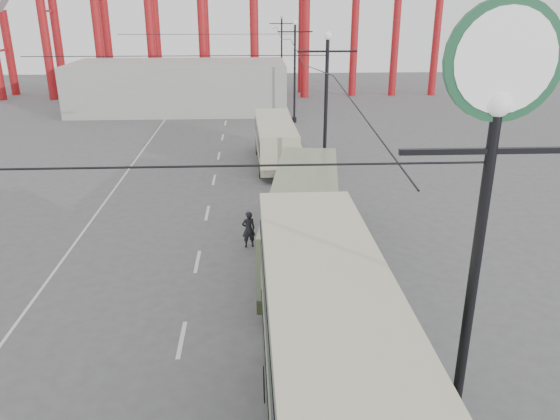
{
  "coord_description": "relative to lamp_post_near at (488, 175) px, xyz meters",
  "views": [
    {
      "loc": [
        1.51,
        -11.88,
        10.65
      ],
      "look_at": [
        2.57,
        8.33,
        3.0
      ],
      "focal_mm": 35.0,
      "sensor_mm": 36.0,
      "label": 1
    }
  ],
  "objects": [
    {
      "name": "road_markings",
      "position": [
        -6.46,
        22.7,
        -7.86
      ],
      "size": [
        12.52,
        120.0,
        0.01
      ],
      "color": "silver",
      "rests_on": "ground"
    },
    {
      "name": "lamp_post_near",
      "position": [
        0.0,
        0.0,
        0.0
      ],
      "size": [
        3.2,
        0.44,
        10.8
      ],
      "color": "black",
      "rests_on": "ground"
    },
    {
      "name": "lamp_post_mid",
      "position": [
        0.0,
        21.0,
        -3.18
      ],
      "size": [
        3.2,
        0.44,
        9.32
      ],
      "color": "black",
      "rests_on": "ground"
    },
    {
      "name": "lamp_post_far",
      "position": [
        0.0,
        43.0,
        -3.18
      ],
      "size": [
        3.2,
        0.44,
        9.32
      ],
      "color": "black",
      "rests_on": "ground"
    },
    {
      "name": "lamp_post_distant",
      "position": [
        0.0,
        65.0,
        -3.18
      ],
      "size": [
        3.2,
        0.44,
        9.32
      ],
      "color": "black",
      "rests_on": "ground"
    },
    {
      "name": "fairground_shed",
      "position": [
        -11.6,
        50.0,
        -5.36
      ],
      "size": [
        22.0,
        10.0,
        5.0
      ],
      "primitive_type": "cube",
      "color": "#9C9C97",
      "rests_on": "ground"
    },
    {
      "name": "double_decker_bus",
      "position": [
        -2.57,
        1.03,
        -4.78
      ],
      "size": [
        2.68,
        10.26,
        5.5
      ],
      "rotation": [
        0.0,
        0.0,
        0.01
      ],
      "color": "#3D4726",
      "rests_on": "ground"
    },
    {
      "name": "single_decker_green",
      "position": [
        -1.84,
        13.33,
        -5.91
      ],
      "size": [
        4.4,
        12.52,
        3.46
      ],
      "rotation": [
        0.0,
        0.0,
        -0.13
      ],
      "color": "#697757",
      "rests_on": "ground"
    },
    {
      "name": "single_decker_cream",
      "position": [
        -2.49,
        28.46,
        -6.13
      ],
      "size": [
        2.73,
        9.91,
        3.07
      ],
      "rotation": [
        0.0,
        0.0,
        0.02
      ],
      "color": "beige",
      "rests_on": "ground"
    },
    {
      "name": "pedestrian",
      "position": [
        -4.33,
        14.48,
        -6.98
      ],
      "size": [
        0.74,
        0.59,
        1.76
      ],
      "primitive_type": "imported",
      "rotation": [
        0.0,
        0.0,
        3.43
      ],
      "color": "black",
      "rests_on": "ground"
    }
  ]
}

